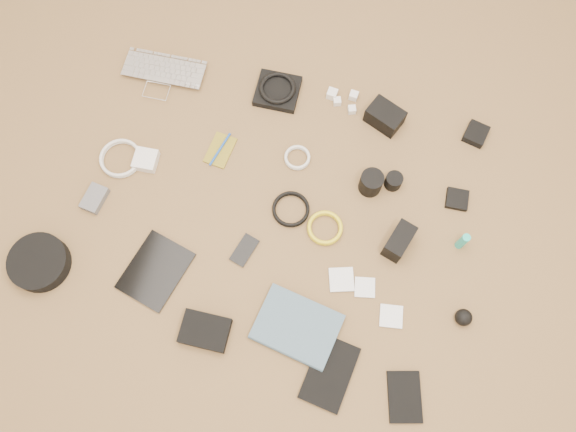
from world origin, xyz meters
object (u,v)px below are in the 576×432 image
(laptop, at_px, (161,80))
(paperback, at_px, (285,355))
(phone, at_px, (244,250))
(headphone_case, at_px, (39,262))
(dslr_camera, at_px, (385,117))
(tablet, at_px, (156,271))

(laptop, height_order, paperback, paperback)
(phone, xyz_separation_m, headphone_case, (-0.61, -0.22, 0.02))
(phone, height_order, headphone_case, headphone_case)
(headphone_case, bearing_deg, dslr_camera, 40.34)
(tablet, relative_size, headphone_case, 1.17)
(phone, distance_m, headphone_case, 0.65)
(phone, distance_m, paperback, 0.36)
(tablet, xyz_separation_m, headphone_case, (-0.36, -0.08, 0.02))
(phone, height_order, paperback, paperback)
(tablet, relative_size, paperback, 0.88)
(dslr_camera, relative_size, tablet, 0.55)
(headphone_case, bearing_deg, laptop, 79.40)
(dslr_camera, bearing_deg, laptop, -153.76)
(phone, bearing_deg, laptop, 147.33)
(tablet, relative_size, phone, 2.12)
(laptop, relative_size, tablet, 1.34)
(dslr_camera, bearing_deg, headphone_case, -117.54)
(dslr_camera, xyz_separation_m, headphone_case, (-0.94, -0.80, -0.01))
(dslr_camera, distance_m, tablet, 0.93)
(headphone_case, bearing_deg, tablet, 12.31)
(laptop, distance_m, paperback, 1.06)
(paperback, bearing_deg, phone, 45.84)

